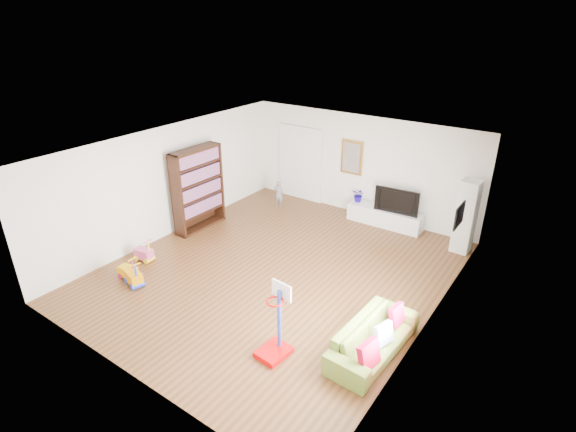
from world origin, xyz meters
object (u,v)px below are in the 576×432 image
Objects in this scene: bookshelf at (198,189)px; basketball_hoop at (273,322)px; media_console at (385,217)px; sofa at (373,338)px.

bookshelf is 5.16m from basketball_hoop.
bookshelf reaches higher than basketball_hoop.
media_console is 1.50× the size of basketball_hoop.
bookshelf is (-3.83, -2.85, 0.82)m from media_console.
media_console is 5.60m from basketball_hoop.
media_console is 0.93× the size of bookshelf.
bookshelf reaches higher than media_console.
sofa is 1.48× the size of basketball_hoop.
basketball_hoop reaches higher than sofa.
basketball_hoop is (-1.29, -0.99, 0.37)m from sofa.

